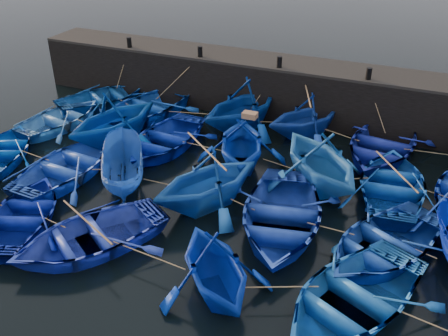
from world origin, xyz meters
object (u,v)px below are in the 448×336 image
at_px(boat_0, 104,97).
at_px(boat_8, 164,139).
at_px(boat_13, 5,149).
at_px(wooden_crate, 250,115).

xyz_separation_m(boat_0, boat_8, (5.14, -2.95, 0.02)).
xyz_separation_m(boat_0, boat_13, (-0.49, -6.23, -0.06)).
height_order(boat_8, boat_13, boat_8).
xyz_separation_m(boat_8, wooden_crate, (3.88, -0.09, 1.81)).
bearing_deg(boat_13, wooden_crate, 174.04).
bearing_deg(boat_0, boat_13, 117.88).
distance_m(boat_8, wooden_crate, 4.29).
bearing_deg(boat_13, boat_8, -174.29).
height_order(boat_0, boat_13, boat_0).
distance_m(boat_0, boat_13, 6.25).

